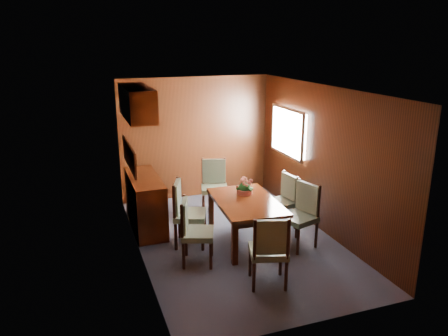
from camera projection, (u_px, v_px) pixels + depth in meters
name	position (u px, v px, depth m)	size (l,w,h in m)	color
ground	(236.00, 241.00, 6.95)	(4.50, 4.50, 0.00)	#3D4254
room_shell	(223.00, 137.00, 6.75)	(3.06, 4.52, 2.41)	black
sideboard	(145.00, 202.00, 7.32)	(0.48, 1.40, 0.90)	black
dining_table	(246.00, 206.00, 6.79)	(1.00, 1.51, 0.68)	black
chair_left_near	(192.00, 228.00, 6.14)	(0.57, 0.58, 0.96)	black
chair_left_far	(185.00, 209.00, 6.69)	(0.62, 0.63, 1.04)	black
chair_right_near	(302.00, 211.00, 6.66)	(0.58, 0.59, 1.01)	black
chair_right_far	(284.00, 198.00, 7.37)	(0.48, 0.49, 0.92)	black
chair_head	(269.00, 248.00, 5.52)	(0.58, 0.57, 1.00)	black
chair_foot	(214.00, 183.00, 8.01)	(0.57, 0.56, 0.99)	black
flower_centerpiece	(245.00, 186.00, 7.01)	(0.27, 0.27, 0.27)	#BA4B39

